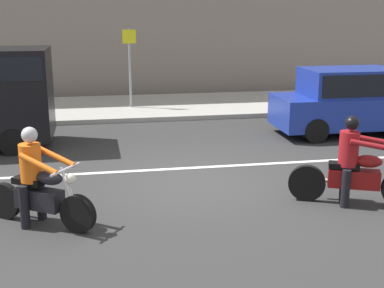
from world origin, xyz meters
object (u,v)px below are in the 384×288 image
object	(u,v)px
parked_hatchback_cobalt_blue	(349,100)
street_sign_post	(130,60)
motorcycle_with_rider_orange_stripe	(38,186)
motorcycle_with_rider_crimson	(354,169)

from	to	relation	value
parked_hatchback_cobalt_blue	street_sign_post	bearing A→B (deg)	141.78
motorcycle_with_rider_orange_stripe	motorcycle_with_rider_crimson	world-z (taller)	motorcycle_with_rider_orange_stripe
motorcycle_with_rider_orange_stripe	street_sign_post	distance (m)	9.66
motorcycle_with_rider_orange_stripe	street_sign_post	world-z (taller)	street_sign_post
motorcycle_with_rider_crimson	parked_hatchback_cobalt_blue	distance (m)	5.53
motorcycle_with_rider_crimson	parked_hatchback_cobalt_blue	world-z (taller)	parked_hatchback_cobalt_blue
motorcycle_with_rider_orange_stripe	motorcycle_with_rider_crimson	bearing A→B (deg)	-0.37
parked_hatchback_cobalt_blue	street_sign_post	distance (m)	7.17
motorcycle_with_rider_crimson	motorcycle_with_rider_orange_stripe	bearing A→B (deg)	179.63
parked_hatchback_cobalt_blue	street_sign_post	world-z (taller)	street_sign_post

